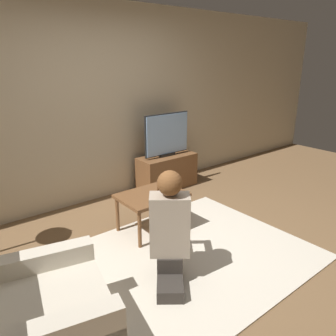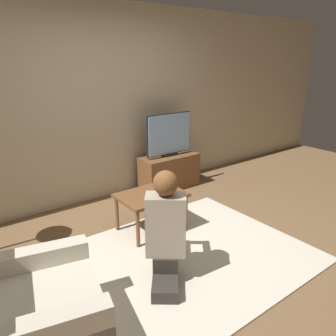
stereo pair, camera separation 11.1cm
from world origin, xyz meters
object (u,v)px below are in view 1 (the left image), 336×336
at_px(coffee_table, 152,198).
at_px(armchair, 37,322).
at_px(tv, 167,135).
at_px(person_kneeling, 170,226).

relative_size(coffee_table, armchair, 0.69).
bearing_deg(tv, coffee_table, -135.70).
height_order(tv, person_kneeling, tv).
bearing_deg(armchair, coffee_table, -47.64).
height_order(coffee_table, armchair, armchair).
distance_m(armchair, person_kneeling, 1.20).
bearing_deg(armchair, person_kneeling, -72.96).
xyz_separation_m(tv, coffee_table, (-0.97, -0.94, -0.43)).
bearing_deg(armchair, tv, -41.40).
relative_size(coffee_table, person_kneeling, 0.71).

